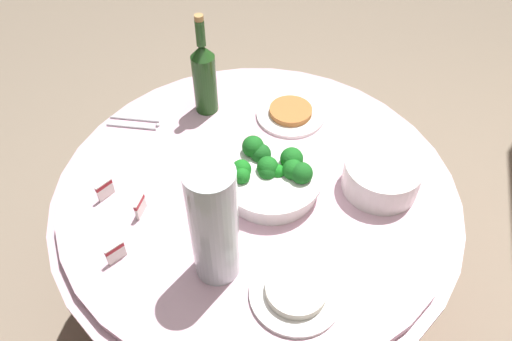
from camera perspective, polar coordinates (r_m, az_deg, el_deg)
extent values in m
plane|color=gray|center=(2.01, 0.00, -15.51)|extent=(6.00, 6.00, 0.00)
cylinder|color=maroon|center=(1.71, 0.00, -10.19)|extent=(1.01, 1.01, 0.69)
cylinder|color=#E0B2C6|center=(1.43, 0.00, -2.46)|extent=(1.16, 1.16, 0.02)
cylinder|color=#E0B2C6|center=(1.41, 0.00, -1.80)|extent=(1.10, 1.10, 0.03)
cylinder|color=white|center=(1.36, 1.76, -1.44)|extent=(0.26, 0.26, 0.05)
cylinder|color=white|center=(1.34, 1.79, -0.56)|extent=(0.28, 0.28, 0.01)
sphere|color=#19801E|center=(1.34, 2.51, -0.22)|extent=(0.04, 0.04, 0.04)
sphere|color=#19791E|center=(1.33, -1.69, 0.15)|extent=(0.05, 0.05, 0.05)
sphere|color=#19681E|center=(1.35, 4.13, 1.36)|extent=(0.06, 0.06, 0.06)
sphere|color=#196B1E|center=(1.34, 1.33, 0.35)|extent=(0.06, 0.06, 0.06)
sphere|color=#19631E|center=(1.32, 5.30, -0.28)|extent=(0.06, 0.06, 0.06)
sphere|color=#19731E|center=(1.31, -1.67, -0.61)|extent=(0.05, 0.05, 0.05)
sphere|color=#19651E|center=(1.33, 1.31, -0.12)|extent=(0.05, 0.05, 0.05)
sphere|color=#195A1E|center=(1.38, 0.61, 1.91)|extent=(0.06, 0.06, 0.06)
sphere|color=#19661E|center=(1.38, -0.34, 2.78)|extent=(0.06, 0.06, 0.06)
sphere|color=#196C1E|center=(1.33, 4.29, 0.08)|extent=(0.06, 0.06, 0.06)
cylinder|color=white|center=(1.43, 13.97, -1.70)|extent=(0.21, 0.21, 0.01)
cylinder|color=white|center=(1.42, 14.04, -1.43)|extent=(0.21, 0.21, 0.01)
cylinder|color=white|center=(1.41, 14.11, -1.16)|extent=(0.21, 0.21, 0.01)
cylinder|color=white|center=(1.40, 14.18, -0.89)|extent=(0.21, 0.21, 0.01)
cylinder|color=white|center=(1.40, 14.26, -0.61)|extent=(0.21, 0.21, 0.01)
cylinder|color=white|center=(1.39, 14.33, -0.34)|extent=(0.21, 0.21, 0.01)
cylinder|color=white|center=(1.38, 14.40, -0.06)|extent=(0.21, 0.21, 0.01)
cylinder|color=white|center=(1.38, 14.48, 0.23)|extent=(0.21, 0.21, 0.01)
cylinder|color=white|center=(1.37, 14.56, 0.51)|extent=(0.21, 0.21, 0.01)
cylinder|color=#204B1B|center=(1.58, -5.90, 9.91)|extent=(0.07, 0.07, 0.20)
cone|color=#204B1B|center=(1.51, -6.25, 13.54)|extent=(0.07, 0.07, 0.04)
cylinder|color=#204B1B|center=(1.48, -6.44, 15.48)|extent=(0.03, 0.03, 0.08)
cylinder|color=#B2844C|center=(1.45, -6.61, 17.09)|extent=(0.03, 0.03, 0.02)
cylinder|color=silver|center=(1.10, -4.87, -6.26)|extent=(0.11, 0.11, 0.34)
sphere|color=#E5B26B|center=(1.19, -4.83, -10.77)|extent=(0.06, 0.06, 0.06)
sphere|color=#E5B26B|center=(1.20, -3.48, -9.79)|extent=(0.06, 0.06, 0.06)
sphere|color=#E5B26B|center=(1.21, -5.12, -9.34)|extent=(0.06, 0.06, 0.06)
sphere|color=#72C64C|center=(1.15, -4.37, -9.36)|extent=(0.06, 0.06, 0.06)
sphere|color=#72C64C|center=(1.17, -3.88, -7.91)|extent=(0.06, 0.06, 0.06)
sphere|color=#72C64C|center=(1.16, -5.63, -8.33)|extent=(0.06, 0.06, 0.06)
sphere|color=red|center=(1.11, -3.97, -7.54)|extent=(0.06, 0.06, 0.06)
sphere|color=red|center=(1.13, -4.58, -6.13)|extent=(0.06, 0.06, 0.06)
sphere|color=red|center=(1.11, -5.82, -7.30)|extent=(0.06, 0.06, 0.06)
cylinder|color=silver|center=(1.61, -14.19, 4.92)|extent=(0.03, 0.16, 0.01)
cylinder|color=silver|center=(1.63, -13.81, 5.77)|extent=(0.03, 0.16, 0.01)
sphere|color=silver|center=(1.59, -11.29, 5.15)|extent=(0.01, 0.01, 0.01)
cylinder|color=white|center=(1.60, 3.99, 6.46)|extent=(0.22, 0.22, 0.01)
cylinder|color=#B77038|center=(1.59, 4.02, 6.87)|extent=(0.14, 0.14, 0.02)
cylinder|color=white|center=(1.19, 4.61, -13.91)|extent=(0.22, 0.22, 0.01)
cylinder|color=white|center=(1.18, 4.66, -13.49)|extent=(0.14, 0.14, 0.02)
cube|color=white|center=(1.41, -17.01, -2.14)|extent=(0.05, 0.03, 0.05)
cube|color=maroon|center=(1.39, -17.16, -1.67)|extent=(0.05, 0.03, 0.01)
cube|color=white|center=(1.34, -13.20, -4.05)|extent=(0.05, 0.01, 0.05)
cube|color=maroon|center=(1.33, -13.32, -3.57)|extent=(0.05, 0.01, 0.01)
cube|color=white|center=(1.27, -15.87, -9.12)|extent=(0.05, 0.03, 0.05)
cube|color=maroon|center=(1.25, -16.03, -8.67)|extent=(0.05, 0.03, 0.01)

